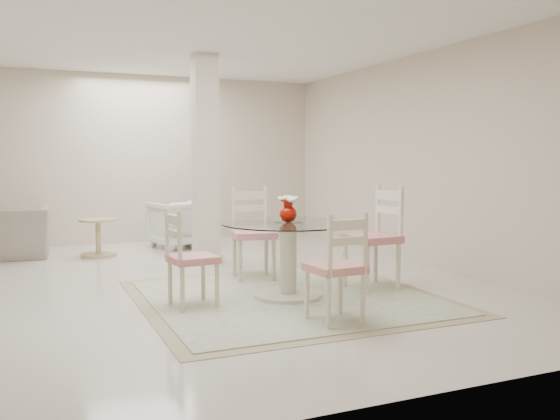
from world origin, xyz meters
name	(u,v)px	position (x,y,z in m)	size (l,w,h in m)	color
ground	(195,284)	(0.00, 0.00, 0.00)	(7.00, 7.00, 0.00)	beige
room_shell	(193,112)	(0.00, 0.00, 1.86)	(6.02, 7.02, 2.71)	beige
column	(205,159)	(0.50, 1.30, 1.35)	(0.30, 0.30, 2.70)	beige
area_rug	(288,297)	(0.67, -0.99, 0.01)	(2.84, 2.84, 0.02)	tan
dining_table	(288,260)	(0.67, -0.99, 0.38)	(1.29, 1.29, 0.75)	beige
red_vase	(289,209)	(0.67, -0.99, 0.88)	(0.20, 0.19, 0.26)	#A00F04
dining_chair_east	(378,229)	(1.69, -0.99, 0.63)	(0.51, 0.51, 1.19)	#F3EAC8
dining_chair_north	(252,226)	(0.68, 0.03, 0.60)	(0.53, 0.53, 1.15)	beige
dining_chair_west	(186,251)	(-0.35, -1.00, 0.53)	(0.44, 0.44, 1.00)	beige
dining_chair_south	(339,260)	(0.67, -2.01, 0.54)	(0.44, 0.44, 1.02)	#EEE4C3
recliner_taupe	(7,233)	(-1.92, 2.65, 0.35)	(1.08, 0.94, 0.70)	gray
armchair_white	(179,224)	(0.48, 2.72, 0.36)	(0.76, 0.79, 0.72)	silver
side_table	(98,239)	(-0.76, 2.31, 0.24)	(0.50, 0.50, 0.52)	tan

